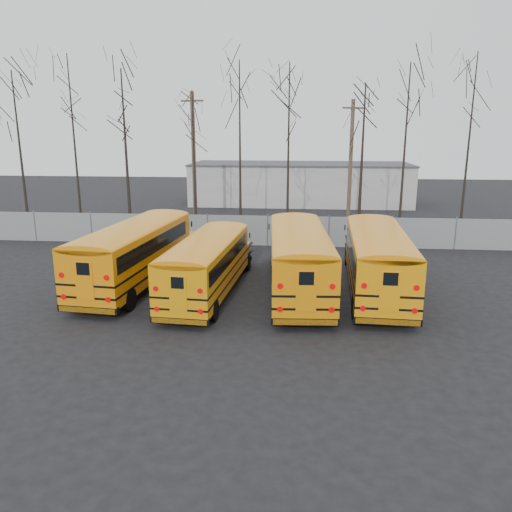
# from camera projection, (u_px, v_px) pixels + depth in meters

# --- Properties ---
(ground) EXTENTS (120.00, 120.00, 0.00)m
(ground) POSITION_uv_depth(u_px,v_px,m) (248.00, 308.00, 21.45)
(ground) COLOR black
(ground) RESTS_ON ground
(fence) EXTENTS (40.00, 0.04, 2.00)m
(fence) POSITION_uv_depth(u_px,v_px,m) (268.00, 231.00, 32.79)
(fence) COLOR gray
(fence) RESTS_ON ground
(distant_building) EXTENTS (22.00, 8.00, 4.00)m
(distant_building) POSITION_uv_depth(u_px,v_px,m) (300.00, 184.00, 51.67)
(distant_building) COLOR beige
(distant_building) RESTS_ON ground
(bus_a) EXTENTS (3.62, 11.37, 3.13)m
(bus_a) POSITION_uv_depth(u_px,v_px,m) (136.00, 248.00, 24.30)
(bus_a) COLOR black
(bus_a) RESTS_ON ground
(bus_b) EXTENTS (3.00, 10.12, 2.80)m
(bus_b) POSITION_uv_depth(u_px,v_px,m) (208.00, 261.00, 22.80)
(bus_b) COLOR black
(bus_b) RESTS_ON ground
(bus_c) EXTENTS (3.28, 11.32, 3.13)m
(bus_c) POSITION_uv_depth(u_px,v_px,m) (299.00, 254.00, 23.13)
(bus_c) COLOR black
(bus_c) RESTS_ON ground
(bus_d) EXTENTS (3.04, 11.09, 3.07)m
(bus_d) POSITION_uv_depth(u_px,v_px,m) (377.00, 255.00, 23.06)
(bus_d) COLOR black
(bus_d) RESTS_ON ground
(utility_pole_left) EXTENTS (1.80, 0.58, 10.24)m
(utility_pole_left) POSITION_uv_depth(u_px,v_px,m) (194.00, 159.00, 38.51)
(utility_pole_left) COLOR brown
(utility_pole_left) RESTS_ON ground
(utility_pole_right) EXTENTS (1.65, 0.76, 9.69)m
(utility_pole_right) POSITION_uv_depth(u_px,v_px,m) (351.00, 162.00, 38.69)
(utility_pole_right) COLOR brown
(utility_pole_right) RESTS_ON ground
(tree_0) EXTENTS (0.26, 0.26, 11.34)m
(tree_0) POSITION_uv_depth(u_px,v_px,m) (21.00, 156.00, 34.77)
(tree_0) COLOR black
(tree_0) RESTS_ON ground
(tree_1) EXTENTS (0.26, 0.26, 12.78)m
(tree_1) POSITION_uv_depth(u_px,v_px,m) (75.00, 144.00, 37.32)
(tree_1) COLOR black
(tree_1) RESTS_ON ground
(tree_2) EXTENTS (0.26, 0.26, 11.78)m
(tree_2) POSITION_uv_depth(u_px,v_px,m) (126.00, 151.00, 37.62)
(tree_2) COLOR black
(tree_2) RESTS_ON ground
(tree_3) EXTENTS (0.26, 0.26, 10.18)m
(tree_3) POSITION_uv_depth(u_px,v_px,m) (194.00, 163.00, 36.56)
(tree_3) COLOR black
(tree_3) RESTS_ON ground
(tree_4) EXTENTS (0.26, 0.26, 12.15)m
(tree_4) POSITION_uv_depth(u_px,v_px,m) (240.00, 149.00, 35.94)
(tree_4) COLOR black
(tree_4) RESTS_ON ground
(tree_5) EXTENTS (0.26, 0.26, 11.72)m
(tree_5) POSITION_uv_depth(u_px,v_px,m) (288.00, 154.00, 33.73)
(tree_5) COLOR black
(tree_5) RESTS_ON ground
(tree_6) EXTENTS (0.26, 0.26, 10.68)m
(tree_6) POSITION_uv_depth(u_px,v_px,m) (362.00, 159.00, 36.77)
(tree_6) COLOR black
(tree_6) RESTS_ON ground
(tree_7) EXTENTS (0.26, 0.26, 11.77)m
(tree_7) POSITION_uv_depth(u_px,v_px,m) (404.00, 153.00, 34.12)
(tree_7) COLOR black
(tree_7) RESTS_ON ground
(tree_8) EXTENTS (0.26, 0.26, 12.64)m
(tree_8) POSITION_uv_depth(u_px,v_px,m) (468.00, 146.00, 35.54)
(tree_8) COLOR black
(tree_8) RESTS_ON ground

